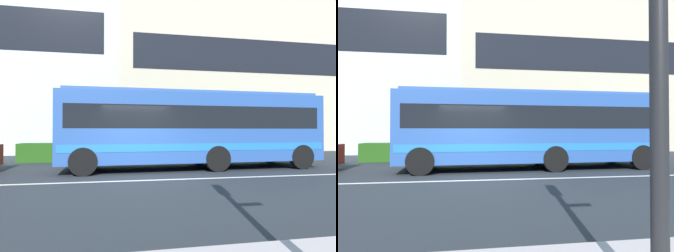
{
  "view_description": "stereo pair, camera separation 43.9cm",
  "coord_description": "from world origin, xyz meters",
  "views": [
    {
      "loc": [
        -0.91,
        -9.28,
        1.59
      ],
      "look_at": [
        1.36,
        2.52,
        1.78
      ],
      "focal_mm": 31.19,
      "sensor_mm": 36.0,
      "label": 1
    },
    {
      "loc": [
        -0.48,
        -9.36,
        1.59
      ],
      "look_at": [
        1.36,
        2.52,
        1.78
      ],
      "focal_mm": 31.19,
      "sensor_mm": 36.0,
      "label": 2
    }
  ],
  "objects": [
    {
      "name": "ground_plane",
      "position": [
        0.0,
        0.0,
        0.0
      ],
      "size": [
        160.0,
        160.0,
        0.0
      ],
      "primitive_type": "plane",
      "color": "#272C32"
    },
    {
      "name": "transit_bus",
      "position": [
        2.42,
        2.6,
        1.75
      ],
      "size": [
        10.8,
        2.89,
        3.18
      ],
      "color": "#284F99",
      "rests_on": "ground_plane"
    },
    {
      "name": "hedge_row_far",
      "position": [
        1.95,
        6.58,
        0.47
      ],
      "size": [
        14.96,
        1.1,
        0.94
      ],
      "primitive_type": "cube",
      "color": "#255517",
      "rests_on": "ground_plane"
    },
    {
      "name": "lane_centre_line",
      "position": [
        0.0,
        0.0,
        0.0
      ],
      "size": [
        60.0,
        0.16,
        0.01
      ],
      "primitive_type": "cube",
      "color": "silver",
      "rests_on": "ground_plane"
    },
    {
      "name": "apartment_block_right",
      "position": [
        11.6,
        15.34,
        6.14
      ],
      "size": [
        24.16,
        9.38,
        12.27
      ],
      "color": "beige",
      "rests_on": "ground_plane"
    }
  ]
}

